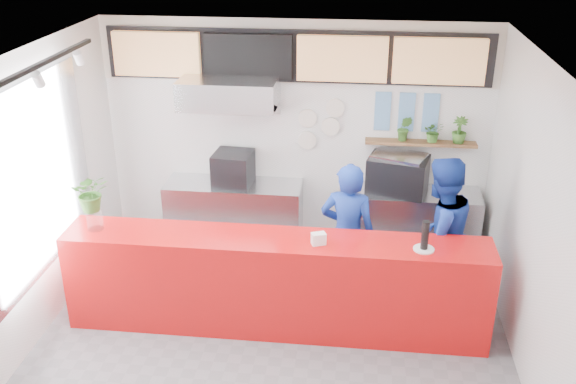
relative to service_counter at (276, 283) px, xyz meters
The scene contains 43 objects.
floor 0.68m from the service_counter, 90.00° to the right, with size 5.00×5.00×0.00m, color slate.
ceiling 2.48m from the service_counter, 90.00° to the right, with size 5.00×5.00×0.00m, color silver.
wall_back 2.30m from the service_counter, 90.00° to the left, with size 5.00×5.00×0.00m, color white.
wall_left 2.70m from the service_counter, behind, with size 5.00×5.00×0.00m, color white.
wall_right 2.70m from the service_counter, ahead, with size 5.00×5.00×0.00m, color white.
service_counter is the anchor object (origin of this frame).
cream_band 2.93m from the service_counter, 90.00° to the left, with size 5.00×0.02×0.80m, color beige.
prep_bench 1.97m from the service_counter, 113.96° to the left, with size 1.80×0.60×0.90m, color #B2B5BA.
panini_oven 2.05m from the service_counter, 113.78° to the left, with size 0.48×0.48×0.43m, color black.
extraction_hood 2.50m from the service_counter, 114.57° to the left, with size 1.20×0.70×0.35m, color #B2B5BA.
hood_lip 2.38m from the service_counter, 114.57° to the left, with size 1.20×0.70×0.08m, color #B2B5BA.
right_bench 2.35m from the service_counter, 50.19° to the left, with size 1.80×0.60×0.90m, color #B2B5BA.
espresso_machine 2.31m from the service_counter, 53.49° to the left, with size 0.73×0.52×0.47m, color black.
espresso_tray 2.39m from the service_counter, 53.49° to the left, with size 0.64×0.44×0.06m, color #B4B8BC.
herb_shelf 2.73m from the service_counter, 51.34° to the left, with size 1.40×0.18×0.04m, color brown.
menu_board_far_left 3.31m from the service_counter, 131.47° to the left, with size 1.10×0.10×0.55m, color tan.
menu_board_mid_left 2.88m from the service_counter, 106.59° to the left, with size 1.10×0.10×0.55m, color black.
menu_board_mid_right 2.87m from the service_counter, 73.94° to the left, with size 1.10×0.10×0.55m, color tan.
menu_board_far_right 3.30m from the service_counter, 48.86° to the left, with size 1.10×0.10×0.55m, color tan.
soffit 2.87m from the service_counter, 90.00° to the left, with size 4.80×0.04×0.65m, color black.
window_pane 2.73m from the service_counter, behind, with size 0.04×2.20×1.90m, color silver.
window_frame 2.71m from the service_counter, behind, with size 0.03×2.30×2.00m, color #B2B5BA.
track_rail 3.21m from the service_counter, 169.22° to the right, with size 0.05×2.40×0.04m, color black.
dec_plate_a 2.40m from the service_counter, 85.86° to the left, with size 0.24×0.24×0.03m, color silver.
dec_plate_b 2.39m from the service_counter, 77.74° to the left, with size 0.24×0.24×0.03m, color silver.
dec_plate_c 2.26m from the service_counter, 85.86° to the left, with size 0.24×0.24×0.03m, color silver.
dec_plate_d 2.52m from the service_counter, 76.42° to the left, with size 0.24×0.24×0.03m, color silver.
photo_frame_a 2.76m from the service_counter, 62.13° to the left, with size 0.20×0.02×0.25m, color #598CBF.
photo_frame_b 2.90m from the service_counter, 56.06° to the left, with size 0.20×0.02×0.25m, color #598CBF.
photo_frame_c 3.05m from the service_counter, 50.74° to the left, with size 0.20×0.02×0.25m, color #598CBF.
photo_frame_d 2.64m from the service_counter, 62.13° to the left, with size 0.20×0.02×0.25m, color #598CBF.
photo_frame_e 2.78m from the service_counter, 56.06° to the left, with size 0.20×0.02×0.25m, color #598CBF.
photo_frame_f 2.94m from the service_counter, 50.74° to the left, with size 0.20×0.02×0.25m, color #598CBF.
staff_center 1.01m from the service_counter, 40.02° to the left, with size 0.63×0.41×1.72m, color navy.
staff_right 1.86m from the service_counter, 18.35° to the left, with size 0.90×0.70×1.85m, color navy.
herb_b 2.69m from the service_counter, 55.27° to the left, with size 0.18×0.15×0.33m, color #376724.
herb_c 2.88m from the service_counter, 48.83° to the left, with size 0.25×0.21×0.27m, color #376724.
herb_d 3.09m from the service_counter, 44.10° to the left, with size 0.19×0.17×0.34m, color #376724.
glass_vase 2.04m from the service_counter, behind, with size 0.17×0.17×0.21m, color silver.
basil_vase 2.17m from the service_counter, behind, with size 0.37×0.32×0.42m, color #376724.
napkin_holder 0.77m from the service_counter, ahead, with size 0.14×0.09×0.12m, color white.
white_plate 1.62m from the service_counter, ahead, with size 0.21×0.21×0.02m, color white.
pepper_mill 1.68m from the service_counter, ahead, with size 0.08×0.08×0.30m, color black.
Camera 1 is at (0.80, -5.41, 4.28)m, focal length 40.00 mm.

